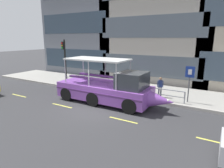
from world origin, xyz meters
The scene contains 9 objects.
ground_plane centered at (0.00, 0.00, 0.00)m, with size 120.00×120.00×0.00m, color #333335.
sidewalk centered at (0.00, 5.60, 0.09)m, with size 32.00×4.80×0.18m, color #99968E.
curb_edge centered at (0.00, 3.11, 0.09)m, with size 32.00×0.18×0.18m, color #B2ADA3.
lane_centreline centered at (0.00, -0.76, 0.00)m, with size 25.80×0.12×0.01m.
curb_guardrail centered at (-0.42, 3.45, 0.77)m, with size 10.86×0.09×0.87m.
traffic_light_pole centered at (-6.22, 3.70, 2.77)m, with size 0.24×0.46×4.28m.
parking_sign centered at (5.09, 3.94, 1.91)m, with size 0.60×0.12×2.55m.
duck_tour_boat centered at (0.20, 1.36, 1.05)m, with size 8.67×2.47×3.18m.
pedestrian_near_bow centered at (3.03, 4.16, 1.11)m, with size 0.43×0.25×1.54m.
Camera 1 is at (7.06, -9.99, 4.60)m, focal length 30.96 mm.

